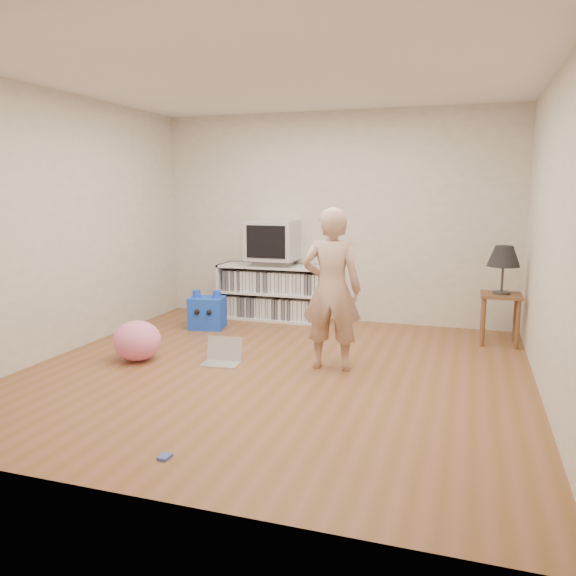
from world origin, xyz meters
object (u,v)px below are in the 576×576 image
Objects in this scene: crt_tv at (273,240)px; plush_pink at (137,341)px; media_unit at (274,292)px; laptop at (223,356)px; dvd_deck at (273,262)px; side_table at (500,306)px; table_lamp at (504,257)px; plush_blue at (207,312)px; person at (332,289)px.

crt_tv is 2.35m from plush_pink.
media_unit is 2.33× the size of crt_tv.
dvd_deck is at bearing 89.14° from laptop.
dvd_deck is 2.76m from side_table.
crt_tv reaches higher than table_lamp.
plush_pink is at bearing -102.13° from plush_blue.
dvd_deck is 2.04m from laptop.
table_lamp is at bearing -7.75° from dvd_deck.
crt_tv is 1.60× the size of laptop.
crt_tv is at bearing -60.60° from person.
dvd_deck reaches higher than plush_blue.
side_table reaches higher than plush_pink.
table_lamp is 3.12m from laptop.
crt_tv is at bearing 172.32° from table_lamp.
person is at bearing -55.91° from crt_tv.
table_lamp is (2.72, -0.39, 0.59)m from media_unit.
crt_tv is (0.00, -0.02, 0.67)m from media_unit.
laptop is at bearing -148.70° from table_lamp.
side_table is at bearing -3.10° from plush_blue.
plush_blue is (-0.59, -0.72, -0.54)m from dvd_deck.
media_unit is 2.23m from plush_pink.
plush_pink is (-3.38, -1.73, -0.75)m from table_lamp.
crt_tv is (0.00, -0.00, 0.29)m from dvd_deck.
plush_pink is at bearing -107.53° from crt_tv.
dvd_deck reaches higher than plush_pink.
laptop is at bearing -67.09° from plush_blue.
person is (-1.53, -1.39, 0.33)m from side_table.
media_unit is 2.75m from side_table.
table_lamp is at bearing -7.68° from crt_tv.
table_lamp reaches higher than media_unit.
media_unit is at bearing 72.62° from plush_pink.
dvd_deck is 1.07m from plush_blue.
table_lamp is 1.11× the size of plush_blue.
crt_tv is 0.40× the size of person.
side_table is 1.19× the size of plush_blue.
plush_blue is at bearing -129.55° from crt_tv.
table_lamp is 0.34× the size of person.
person is at bearing -137.62° from side_table.
person reaches higher than side_table.
crt_tv is at bearing 89.15° from laptop.
dvd_deck is 0.97× the size of plush_blue.
dvd_deck is at bearing 172.25° from side_table.
laptop is (0.16, -1.94, -0.28)m from media_unit.
side_table is (2.72, -0.37, -0.32)m from dvd_deck.
crt_tv is 2.75m from table_lamp.
side_table is 1.07× the size of table_lamp.
plush_pink is at bearing -152.88° from table_lamp.
media_unit is 2.18m from person.
plush_blue is (-3.31, -0.35, -0.74)m from table_lamp.
person reaches higher than crt_tv.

